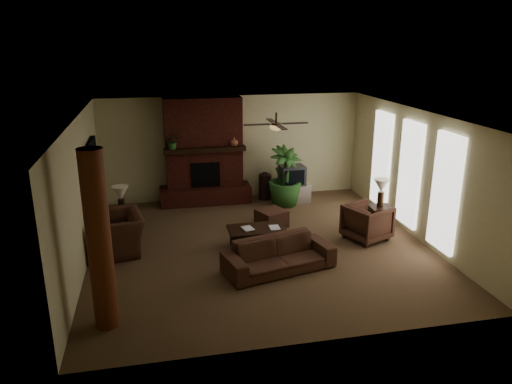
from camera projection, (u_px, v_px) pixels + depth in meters
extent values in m
plane|color=brown|center=(260.00, 247.00, 10.42)|extent=(7.00, 7.00, 0.00)
plane|color=silver|center=(260.00, 115.00, 9.57)|extent=(7.00, 7.00, 0.00)
plane|color=#C7BF90|center=(232.00, 148.00, 13.26)|extent=(7.00, 0.00, 7.00)
plane|color=#C7BF90|center=(315.00, 255.00, 6.73)|extent=(7.00, 0.00, 7.00)
plane|color=#C7BF90|center=(81.00, 195.00, 9.31)|extent=(0.00, 7.00, 7.00)
plane|color=#C7BF90|center=(416.00, 174.00, 10.69)|extent=(0.00, 7.00, 7.00)
cube|color=#521F15|center=(204.00, 151.00, 12.87)|extent=(2.00, 0.50, 2.80)
cube|color=#521F15|center=(206.00, 195.00, 13.13)|extent=(2.40, 0.70, 0.45)
cube|color=black|center=(206.00, 175.00, 12.80)|extent=(0.75, 0.04, 0.65)
cube|color=black|center=(205.00, 150.00, 12.58)|extent=(2.10, 0.28, 0.12)
cube|color=white|center=(381.00, 160.00, 12.18)|extent=(0.08, 0.85, 2.35)
cube|color=white|center=(409.00, 174.00, 10.88)|extent=(0.08, 0.85, 2.35)
cube|color=white|center=(445.00, 193.00, 9.57)|extent=(0.08, 0.85, 2.35)
cylinder|color=brown|center=(99.00, 242.00, 7.18)|extent=(0.36, 0.36, 2.80)
cube|color=black|center=(95.00, 185.00, 11.10)|extent=(0.10, 1.00, 2.10)
cylinder|color=black|center=(276.00, 118.00, 9.97)|extent=(0.04, 0.04, 0.24)
cylinder|color=black|center=(276.00, 124.00, 10.00)|extent=(0.20, 0.20, 0.06)
ellipsoid|color=#F2BF72|center=(276.00, 127.00, 10.02)|extent=(0.26, 0.26, 0.14)
cube|color=black|center=(295.00, 123.00, 10.08)|extent=(0.55, 0.12, 0.01)
cube|color=black|center=(257.00, 124.00, 9.92)|extent=(0.55, 0.12, 0.01)
cube|color=black|center=(272.00, 121.00, 10.37)|extent=(0.12, 0.55, 0.01)
cube|color=black|center=(281.00, 127.00, 9.63)|extent=(0.12, 0.55, 0.01)
imported|color=#492C1F|center=(279.00, 250.00, 9.27)|extent=(2.20, 1.11, 0.83)
imported|color=#492C1F|center=(115.00, 227.00, 10.03)|extent=(1.02, 1.37, 1.09)
imported|color=#492C1F|center=(367.00, 220.00, 10.69)|extent=(1.06, 1.09, 0.87)
cube|color=black|center=(257.00, 229.00, 10.29)|extent=(1.20, 0.70, 0.06)
cube|color=black|center=(236.00, 246.00, 10.02)|extent=(0.07, 0.07, 0.37)
cube|color=black|center=(283.00, 241.00, 10.22)|extent=(0.07, 0.07, 0.37)
cube|color=black|center=(232.00, 236.00, 10.49)|extent=(0.07, 0.07, 0.37)
cube|color=black|center=(277.00, 233.00, 10.69)|extent=(0.07, 0.07, 0.37)
cube|color=#492C1F|center=(272.00, 218.00, 11.49)|extent=(0.78, 0.78, 0.40)
cube|color=#BDBDBF|center=(293.00, 193.00, 13.19)|extent=(0.94, 0.67, 0.50)
cube|color=#3C3C3E|center=(292.00, 175.00, 12.98)|extent=(0.67, 0.53, 0.52)
cube|color=black|center=(295.00, 178.00, 12.74)|extent=(0.52, 0.05, 0.40)
cylinder|color=black|center=(265.00, 187.00, 13.40)|extent=(0.34, 0.34, 0.70)
sphere|color=black|center=(265.00, 178.00, 13.32)|extent=(0.34, 0.34, 0.34)
imported|color=#295421|center=(285.00, 189.00, 12.87)|extent=(1.46, 1.80, 0.88)
cube|color=black|center=(122.00, 226.00, 10.84)|extent=(0.66, 0.66, 0.55)
cylinder|color=black|center=(122.00, 207.00, 10.67)|extent=(0.17, 0.17, 0.35)
cone|color=beige|center=(121.00, 193.00, 10.57)|extent=(0.43, 0.43, 0.30)
cube|color=black|center=(380.00, 218.00, 11.29)|extent=(0.54, 0.54, 0.55)
cylinder|color=black|center=(381.00, 199.00, 11.18)|extent=(0.15, 0.15, 0.35)
cone|color=beige|center=(382.00, 186.00, 11.08)|extent=(0.39, 0.39, 0.30)
imported|color=#295421|center=(172.00, 143.00, 12.31)|extent=(0.44, 0.47, 0.33)
imported|color=brown|center=(234.00, 142.00, 12.69)|extent=(0.22, 0.23, 0.22)
imported|color=#999999|center=(243.00, 223.00, 10.14)|extent=(0.22, 0.07, 0.29)
imported|color=#999999|center=(270.00, 222.00, 10.22)|extent=(0.21, 0.03, 0.29)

